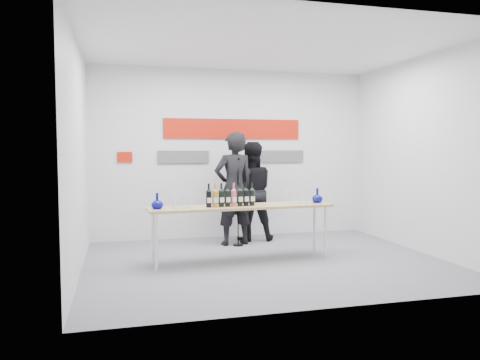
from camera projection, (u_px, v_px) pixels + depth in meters
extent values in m
plane|color=slate|center=(266.00, 262.00, 6.62)|extent=(5.00, 5.00, 0.00)
cube|color=silver|center=(233.00, 154.00, 8.45)|extent=(5.00, 0.04, 3.00)
cube|color=red|center=(233.00, 129.00, 8.39)|extent=(2.50, 0.02, 0.35)
cube|color=#59595E|center=(183.00, 157.00, 8.20)|extent=(0.90, 0.02, 0.22)
cube|color=#59595E|center=(280.00, 156.00, 8.65)|extent=(0.90, 0.02, 0.22)
cube|color=red|center=(125.00, 157.00, 7.95)|extent=(0.25, 0.02, 0.18)
cube|color=tan|center=(242.00, 207.00, 6.63)|extent=(2.67, 0.67, 0.04)
cylinder|color=silver|center=(156.00, 242.00, 6.11)|extent=(0.04, 0.04, 0.76)
cylinder|color=silver|center=(325.00, 232.00, 6.86)|extent=(0.04, 0.04, 0.76)
cylinder|color=silver|center=(153.00, 237.00, 6.45)|extent=(0.04, 0.04, 0.76)
cylinder|color=silver|center=(314.00, 228.00, 7.19)|extent=(0.04, 0.04, 0.76)
imported|color=black|center=(234.00, 189.00, 7.73)|extent=(0.75, 0.55, 1.87)
imported|color=black|center=(250.00, 191.00, 8.11)|extent=(0.89, 0.73, 1.71)
cylinder|color=black|center=(238.00, 245.00, 7.71)|extent=(0.17, 0.17, 0.02)
cylinder|color=black|center=(238.00, 203.00, 7.66)|extent=(0.02, 0.02, 1.41)
sphere|color=black|center=(239.00, 159.00, 7.58)|extent=(0.05, 0.05, 0.05)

